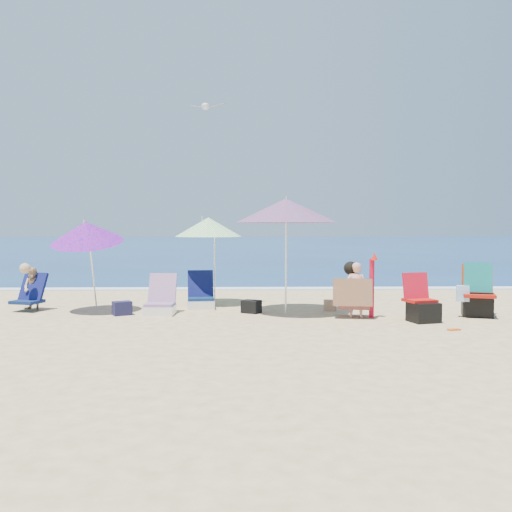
{
  "coord_description": "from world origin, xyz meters",
  "views": [
    {
      "loc": [
        -0.55,
        -9.44,
        1.65
      ],
      "look_at": [
        -0.3,
        1.0,
        1.1
      ],
      "focal_mm": 38.96,
      "sensor_mm": 36.0,
      "label": 1
    }
  ],
  "objects_px": {
    "umbrella_turquoise": "(286,211)",
    "umbrella_striped": "(208,227)",
    "camp_chair_left": "(422,307)",
    "person_left": "(32,288)",
    "person_center": "(354,291)",
    "camp_chair_right": "(477,297)",
    "chair_navy": "(201,298)",
    "furled_umbrella": "(372,282)",
    "chair_rainbow": "(161,304)",
    "seagull": "(206,106)",
    "umbrella_blue": "(87,232)"
  },
  "relations": [
    {
      "from": "umbrella_blue",
      "to": "chair_navy",
      "type": "xyz_separation_m",
      "value": [
        2.13,
        0.54,
        -1.35
      ]
    },
    {
      "from": "umbrella_turquoise",
      "to": "umbrella_striped",
      "type": "height_order",
      "value": "umbrella_turquoise"
    },
    {
      "from": "umbrella_striped",
      "to": "camp_chair_right",
      "type": "xyz_separation_m",
      "value": [
        5.03,
        -1.7,
        -1.28
      ]
    },
    {
      "from": "person_left",
      "to": "seagull",
      "type": "relative_size",
      "value": 1.28
    },
    {
      "from": "camp_chair_left",
      "to": "furled_umbrella",
      "type": "bearing_deg",
      "value": 151.71
    },
    {
      "from": "umbrella_blue",
      "to": "camp_chair_right",
      "type": "height_order",
      "value": "umbrella_blue"
    },
    {
      "from": "umbrella_turquoise",
      "to": "person_center",
      "type": "xyz_separation_m",
      "value": [
        1.19,
        -0.59,
        -1.46
      ]
    },
    {
      "from": "umbrella_blue",
      "to": "camp_chair_right",
      "type": "relative_size",
      "value": 1.88
    },
    {
      "from": "umbrella_turquoise",
      "to": "umbrella_blue",
      "type": "bearing_deg",
      "value": 177.36
    },
    {
      "from": "person_left",
      "to": "chair_navy",
      "type": "bearing_deg",
      "value": 3.28
    },
    {
      "from": "furled_umbrella",
      "to": "chair_rainbow",
      "type": "xyz_separation_m",
      "value": [
        -3.9,
        0.52,
        -0.45
      ]
    },
    {
      "from": "chair_rainbow",
      "to": "camp_chair_right",
      "type": "distance_m",
      "value": 5.88
    },
    {
      "from": "umbrella_blue",
      "to": "camp_chair_right",
      "type": "xyz_separation_m",
      "value": [
        7.3,
        -0.65,
        -1.19
      ]
    },
    {
      "from": "chair_navy",
      "to": "umbrella_turquoise",
      "type": "bearing_deg",
      "value": -22.97
    },
    {
      "from": "camp_chair_right",
      "to": "umbrella_turquoise",
      "type": "bearing_deg",
      "value": 172.28
    },
    {
      "from": "umbrella_turquoise",
      "to": "person_center",
      "type": "relative_size",
      "value": 2.18
    },
    {
      "from": "person_center",
      "to": "umbrella_turquoise",
      "type": "bearing_deg",
      "value": 153.44
    },
    {
      "from": "camp_chair_left",
      "to": "person_left",
      "type": "height_order",
      "value": "person_left"
    },
    {
      "from": "camp_chair_left",
      "to": "person_left",
      "type": "xyz_separation_m",
      "value": [
        -7.29,
        1.52,
        0.18
      ]
    },
    {
      "from": "umbrella_turquoise",
      "to": "furled_umbrella",
      "type": "xyz_separation_m",
      "value": [
        1.52,
        -0.58,
        -1.31
      ]
    },
    {
      "from": "umbrella_turquoise",
      "to": "umbrella_blue",
      "type": "distance_m",
      "value": 3.84
    },
    {
      "from": "person_left",
      "to": "seagull",
      "type": "height_order",
      "value": "seagull"
    },
    {
      "from": "furled_umbrella",
      "to": "person_center",
      "type": "height_order",
      "value": "furled_umbrella"
    },
    {
      "from": "umbrella_turquoise",
      "to": "umbrella_striped",
      "type": "relative_size",
      "value": 1.18
    },
    {
      "from": "umbrella_blue",
      "to": "seagull",
      "type": "xyz_separation_m",
      "value": [
        2.24,
        0.75,
        2.55
      ]
    },
    {
      "from": "chair_navy",
      "to": "furled_umbrella",
      "type": "bearing_deg",
      "value": -22.05
    },
    {
      "from": "chair_navy",
      "to": "seagull",
      "type": "height_order",
      "value": "seagull"
    },
    {
      "from": "umbrella_striped",
      "to": "person_center",
      "type": "distance_m",
      "value": 3.48
    },
    {
      "from": "umbrella_striped",
      "to": "camp_chair_left",
      "type": "bearing_deg",
      "value": -30.12
    },
    {
      "from": "umbrella_turquoise",
      "to": "camp_chair_left",
      "type": "distance_m",
      "value": 3.03
    },
    {
      "from": "chair_rainbow",
      "to": "person_left",
      "type": "height_order",
      "value": "person_left"
    },
    {
      "from": "seagull",
      "to": "camp_chair_right",
      "type": "bearing_deg",
      "value": -15.45
    },
    {
      "from": "chair_rainbow",
      "to": "person_left",
      "type": "distance_m",
      "value": 2.69
    },
    {
      "from": "camp_chair_right",
      "to": "chair_navy",
      "type": "bearing_deg",
      "value": 167.09
    },
    {
      "from": "furled_umbrella",
      "to": "camp_chair_right",
      "type": "relative_size",
      "value": 1.18
    },
    {
      "from": "umbrella_blue",
      "to": "camp_chair_left",
      "type": "height_order",
      "value": "umbrella_blue"
    },
    {
      "from": "umbrella_turquoise",
      "to": "chair_navy",
      "type": "relative_size",
      "value": 2.94
    },
    {
      "from": "umbrella_blue",
      "to": "furled_umbrella",
      "type": "relative_size",
      "value": 1.59
    },
    {
      "from": "umbrella_striped",
      "to": "furled_umbrella",
      "type": "distance_m",
      "value": 3.7
    },
    {
      "from": "chair_navy",
      "to": "camp_chair_right",
      "type": "bearing_deg",
      "value": -12.91
    },
    {
      "from": "furled_umbrella",
      "to": "seagull",
      "type": "relative_size",
      "value": 1.6
    },
    {
      "from": "camp_chair_left",
      "to": "camp_chair_right",
      "type": "xyz_separation_m",
      "value": [
        1.19,
        0.53,
        0.11
      ]
    },
    {
      "from": "chair_rainbow",
      "to": "person_center",
      "type": "bearing_deg",
      "value": -8.49
    },
    {
      "from": "chair_rainbow",
      "to": "seagull",
      "type": "bearing_deg",
      "value": 50.68
    },
    {
      "from": "umbrella_striped",
      "to": "furled_umbrella",
      "type": "height_order",
      "value": "umbrella_striped"
    },
    {
      "from": "seagull",
      "to": "person_left",
      "type": "bearing_deg",
      "value": -173.28
    },
    {
      "from": "chair_rainbow",
      "to": "camp_chair_left",
      "type": "height_order",
      "value": "camp_chair_left"
    },
    {
      "from": "chair_rainbow",
      "to": "seagull",
      "type": "xyz_separation_m",
      "value": [
        0.81,
        0.99,
        3.9
      ]
    },
    {
      "from": "person_left",
      "to": "camp_chair_left",
      "type": "bearing_deg",
      "value": -11.8
    },
    {
      "from": "furled_umbrella",
      "to": "chair_navy",
      "type": "height_order",
      "value": "furled_umbrella"
    }
  ]
}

